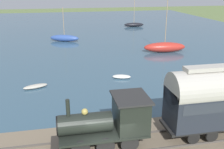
{
  "coord_description": "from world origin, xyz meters",
  "views": [
    {
      "loc": [
        -11.32,
        2.35,
        9.42
      ],
      "look_at": [
        8.99,
        -1.8,
        2.23
      ],
      "focal_mm": 42.0,
      "sensor_mm": 36.0,
      "label": 1
    }
  ],
  "objects_px": {
    "sailboat_blue": "(64,38)",
    "rowboat_near_shore": "(201,106)",
    "sailboat_red": "(165,47)",
    "steam_locomotive": "(111,119)",
    "sailboat_black": "(134,25)",
    "rowboat_mid_harbor": "(122,77)",
    "rowboat_off_pier": "(35,86)"
  },
  "relations": [
    {
      "from": "sailboat_blue",
      "to": "rowboat_near_shore",
      "type": "relative_size",
      "value": 2.33
    },
    {
      "from": "sailboat_red",
      "to": "sailboat_blue",
      "type": "xyz_separation_m",
      "value": [
        10.63,
        14.04,
        -0.15
      ]
    },
    {
      "from": "sailboat_blue",
      "to": "sailboat_red",
      "type": "bearing_deg",
      "value": -105.0
    },
    {
      "from": "steam_locomotive",
      "to": "sailboat_blue",
      "type": "distance_m",
      "value": 32.93
    },
    {
      "from": "sailboat_black",
      "to": "rowboat_mid_harbor",
      "type": "bearing_deg",
      "value": 166.83
    },
    {
      "from": "rowboat_near_shore",
      "to": "rowboat_mid_harbor",
      "type": "bearing_deg",
      "value": 70.87
    },
    {
      "from": "rowboat_off_pier",
      "to": "rowboat_mid_harbor",
      "type": "relative_size",
      "value": 1.16
    },
    {
      "from": "sailboat_black",
      "to": "sailboat_blue",
      "type": "distance_m",
      "value": 21.1
    },
    {
      "from": "rowboat_off_pier",
      "to": "rowboat_near_shore",
      "type": "bearing_deg",
      "value": -136.6
    },
    {
      "from": "sailboat_black",
      "to": "rowboat_near_shore",
      "type": "xyz_separation_m",
      "value": [
        -41.78,
        6.44,
        -0.34
      ]
    },
    {
      "from": "steam_locomotive",
      "to": "rowboat_near_shore",
      "type": "distance_m",
      "value": 9.59
    },
    {
      "from": "sailboat_black",
      "to": "rowboat_near_shore",
      "type": "distance_m",
      "value": 42.27
    },
    {
      "from": "sailboat_black",
      "to": "rowboat_mid_harbor",
      "type": "relative_size",
      "value": 3.03
    },
    {
      "from": "rowboat_mid_harbor",
      "to": "rowboat_off_pier",
      "type": "bearing_deg",
      "value": 112.7
    },
    {
      "from": "sailboat_red",
      "to": "sailboat_black",
      "type": "bearing_deg",
      "value": 0.49
    },
    {
      "from": "steam_locomotive",
      "to": "sailboat_blue",
      "type": "relative_size",
      "value": 0.96
    },
    {
      "from": "sailboat_black",
      "to": "rowboat_off_pier",
      "type": "bearing_deg",
      "value": 155.36
    },
    {
      "from": "steam_locomotive",
      "to": "rowboat_near_shore",
      "type": "relative_size",
      "value": 2.22
    },
    {
      "from": "sailboat_red",
      "to": "rowboat_off_pier",
      "type": "height_order",
      "value": "sailboat_red"
    },
    {
      "from": "rowboat_near_shore",
      "to": "rowboat_mid_harbor",
      "type": "height_order",
      "value": "rowboat_mid_harbor"
    },
    {
      "from": "sailboat_blue",
      "to": "sailboat_black",
      "type": "bearing_deg",
      "value": -28.58
    },
    {
      "from": "sailboat_red",
      "to": "rowboat_mid_harbor",
      "type": "bearing_deg",
      "value": 143.89
    },
    {
      "from": "sailboat_red",
      "to": "sailboat_black",
      "type": "height_order",
      "value": "sailboat_red"
    },
    {
      "from": "sailboat_red",
      "to": "rowboat_near_shore",
      "type": "height_order",
      "value": "sailboat_red"
    },
    {
      "from": "sailboat_red",
      "to": "rowboat_mid_harbor",
      "type": "height_order",
      "value": "sailboat_red"
    },
    {
      "from": "steam_locomotive",
      "to": "rowboat_mid_harbor",
      "type": "distance_m",
      "value": 13.18
    },
    {
      "from": "steam_locomotive",
      "to": "rowboat_off_pier",
      "type": "xyz_separation_m",
      "value": [
        11.48,
        5.08,
        -2.09
      ]
    },
    {
      "from": "sailboat_red",
      "to": "rowboat_near_shore",
      "type": "distance_m",
      "value": 18.27
    },
    {
      "from": "sailboat_black",
      "to": "sailboat_blue",
      "type": "xyz_separation_m",
      "value": [
        -13.37,
        16.33,
        0.09
      ]
    },
    {
      "from": "steam_locomotive",
      "to": "rowboat_mid_harbor",
      "type": "relative_size",
      "value": 2.62
    },
    {
      "from": "steam_locomotive",
      "to": "rowboat_near_shore",
      "type": "xyz_separation_m",
      "value": [
        4.44,
        -8.23,
        -2.12
      ]
    },
    {
      "from": "rowboat_off_pier",
      "to": "rowboat_mid_harbor",
      "type": "distance_m",
      "value": 8.76
    }
  ]
}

